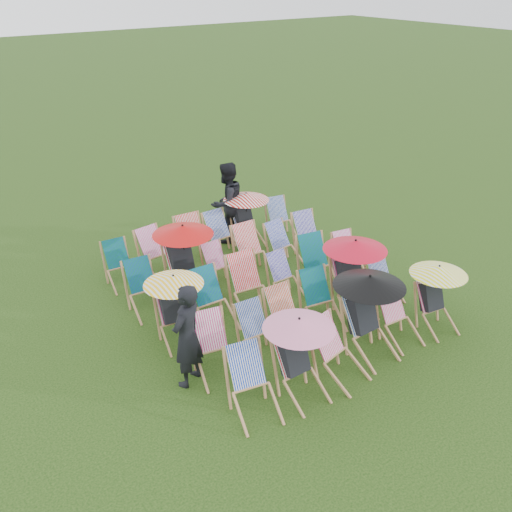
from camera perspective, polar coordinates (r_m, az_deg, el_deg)
ground at (r=10.91m, az=1.48°, el=-4.86°), size 100.00×100.00×0.00m
deckchair_0 at (r=8.26m, az=-0.27°, el=-12.82°), size 0.78×0.98×0.95m
deckchair_1 at (r=8.47m, az=4.41°, el=-10.04°), size 1.07×1.11×1.27m
deckchair_2 at (r=8.96m, az=8.36°, el=-9.50°), size 0.79×0.98×0.95m
deckchair_3 at (r=9.43m, az=11.26°, el=-5.80°), size 1.17×1.22×1.39m
deckchair_4 at (r=10.01m, az=14.20°, el=-6.08°), size 0.62×0.83×0.87m
deckchair_5 at (r=10.44m, az=17.64°, el=-3.91°), size 0.99×1.05×1.17m
deckchair_6 at (r=8.98m, az=-4.13°, el=-9.20°), size 0.78×0.97×0.94m
deckchair_7 at (r=9.35m, az=0.35°, el=-7.73°), size 0.61×0.83×0.87m
deckchair_8 at (r=9.70m, az=3.34°, el=-6.18°), size 0.62×0.86×0.92m
deckchair_9 at (r=10.17m, az=6.62°, el=-4.49°), size 0.76×0.96×0.95m
deckchair_10 at (r=10.53m, az=9.77°, el=-1.94°), size 1.17×1.25×1.38m
deckchair_11 at (r=11.19m, az=12.74°, el=-2.27°), size 0.63×0.81×0.82m
deckchair_12 at (r=9.71m, az=-8.12°, el=-5.17°), size 1.01×1.07×1.20m
deckchair_13 at (r=10.13m, az=-4.30°, el=-4.46°), size 0.66×0.91×0.97m
deckchair_14 at (r=10.48m, az=-0.49°, el=-3.04°), size 0.77×1.01×1.03m
deckchair_15 at (r=11.01m, az=3.00°, el=-2.08°), size 0.56×0.77×0.83m
deckchair_16 at (r=11.30m, az=6.34°, el=-0.87°), size 0.82×1.03×1.01m
deckchair_17 at (r=11.99m, az=9.32°, el=0.15°), size 0.65×0.83×0.82m
deckchair_18 at (r=10.69m, az=-11.02°, el=-3.25°), size 0.68×0.90×0.93m
deckchair_19 at (r=11.02m, az=-7.16°, el=-0.33°), size 1.17×1.23×1.39m
deckchair_20 at (r=11.39m, az=-3.60°, el=-1.06°), size 0.57×0.78×0.82m
deckchair_21 at (r=11.76m, az=-0.21°, el=0.46°), size 0.67×0.93×0.99m
deckchair_22 at (r=12.16m, az=2.89°, el=1.09°), size 0.66×0.87×0.89m
deckchair_23 at (r=12.58m, az=5.51°, el=2.00°), size 0.71×0.92×0.92m
deckchair_24 at (r=11.69m, az=-13.40°, el=-0.90°), size 0.63×0.83×0.86m
deckchair_25 at (r=11.89m, az=-9.74°, el=0.23°), size 0.75×0.96×0.95m
deckchair_26 at (r=12.22m, az=-6.06°, el=1.40°), size 0.73×0.97×1.00m
deckchair_27 at (r=12.54m, az=-3.28°, el=2.05°), size 0.67×0.90×0.95m
deckchair_28 at (r=12.92m, az=-0.87°, el=3.74°), size 1.04×1.09×1.23m
deckchair_29 at (r=13.44m, az=2.56°, el=3.69°), size 0.71×0.90×0.88m
person_left at (r=8.62m, az=-6.91°, el=-7.93°), size 0.74×0.65×1.70m
person_rear at (r=13.05m, az=-2.93°, el=5.34°), size 1.06×0.91×1.88m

